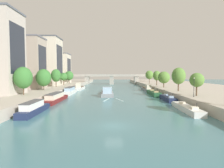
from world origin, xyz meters
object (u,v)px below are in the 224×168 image
Objects in this scene: moored_boat_right_gap_after at (168,98)px; tree_right_midway at (197,80)px; tree_left_midway at (23,78)px; tree_left_second at (69,76)px; lamppost_right_bank at (194,86)px; moored_boat_left_lone at (70,91)px; moored_boat_right_upstream at (153,93)px; moored_boat_right_midway at (186,108)px; tree_left_distant at (64,77)px; moored_boat_left_gap_after at (80,88)px; tree_right_third at (179,76)px; moored_boat_right_lone at (147,89)px; bridge_far at (112,78)px; tree_left_by_lamp at (56,76)px; moored_boat_left_downstream at (56,98)px; tree_right_end_of_row at (157,76)px; tree_left_end_of_row at (44,78)px; moored_boat_left_second at (34,108)px; barge_midriver at (107,92)px; tree_right_past_mid at (164,77)px; tree_right_nearest at (149,75)px.

tree_right_midway is at bearing -47.96° from moored_boat_right_gap_after.
tree_left_midway is 53.89m from tree_left_second.
tree_right_midway is 1.24× the size of lamppost_right_bank.
moored_boat_right_upstream is (29.52, -2.83, -0.40)m from moored_boat_left_lone.
moored_boat_right_midway is 2.26× the size of tree_left_distant.
moored_boat_left_gap_after is 1.83× the size of tree_right_third.
bridge_far reaches higher than moored_boat_right_lone.
tree_left_by_lamp is (-36.82, 10.32, 5.91)m from moored_boat_right_upstream.
tree_left_distant is (-36.96, 49.45, 5.35)m from moored_boat_right_midway.
moored_boat_right_lone is (0.36, 42.60, 0.28)m from moored_boat_right_midway.
moored_boat_right_lone is (-0.29, 28.53, 0.23)m from moored_boat_right_gap_after.
tree_right_third is at bearing 12.90° from tree_left_midway.
bridge_far is at bearing 101.43° from moored_boat_right_gap_after.
lamppost_right_bank reaches higher than moored_boat_right_gap_after.
tree_right_end_of_row reaches higher than moored_boat_left_downstream.
tree_right_end_of_row reaches higher than lamppost_right_bank.
tree_left_end_of_row is at bearing 157.02° from lamppost_right_bank.
tree_left_by_lamp reaches higher than moored_boat_left_second.
lamppost_right_bank reaches higher than moored_boat_left_second.
barge_midriver is 23.17m from moored_boat_left_gap_after.
tree_right_third reaches higher than tree_left_midway.
tree_left_second is (-0.78, 26.30, -0.40)m from tree_left_by_lamp.
moored_boat_right_gap_after is 28.53m from moored_boat_right_lone.
lamppost_right_bank is at bearing -77.20° from bridge_far.
barge_midriver is 1.63× the size of moored_boat_left_second.
tree_right_past_mid reaches higher than moored_boat_right_upstream.
tree_left_by_lamp is at bearing 164.35° from moored_boat_right_upstream.
tree_left_by_lamp is (-0.20, 14.01, 0.54)m from tree_left_end_of_row.
tree_right_nearest is (0.01, 26.99, 0.77)m from tree_right_past_mid.
moored_boat_right_lone is at bearing 7.32° from tree_left_by_lamp.
moored_boat_right_gap_after is 9.31m from tree_right_midway.
moored_boat_right_midway is 27.49m from moored_boat_right_upstream.
moored_boat_right_upstream is at bearing -34.19° from moored_boat_left_gap_after.
moored_boat_right_midway is 74.61m from tree_left_second.
tree_left_by_lamp is at bearing -167.66° from tree_right_end_of_row.
moored_boat_left_lone is 32.46m from moored_boat_right_lone.
tree_left_distant reaches higher than tree_right_midway.
moored_boat_right_upstream is at bearing 25.18° from tree_left_midway.
tree_right_end_of_row is at bearing 12.34° from tree_left_by_lamp.
barge_midriver is at bearing 120.51° from moored_boat_right_midway.
bridge_far reaches higher than moored_boat_right_midway.
moored_boat_left_downstream is at bearing -125.13° from tree_right_nearest.
tree_left_end_of_row is at bearing -174.24° from moored_boat_right_upstream.
moored_boat_right_upstream is at bearing 5.76° from tree_left_end_of_row.
tree_right_past_mid is (35.30, 4.96, 4.79)m from moored_boat_left_lone.
tree_left_second is at bearing 120.48° from barge_midriver.
tree_left_second reaches higher than tree_right_midway.
tree_left_midway reaches higher than tree_right_nearest.
tree_right_nearest is 33.51m from bridge_far.
moored_boat_left_downstream is at bearing -176.70° from moored_boat_right_gap_after.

